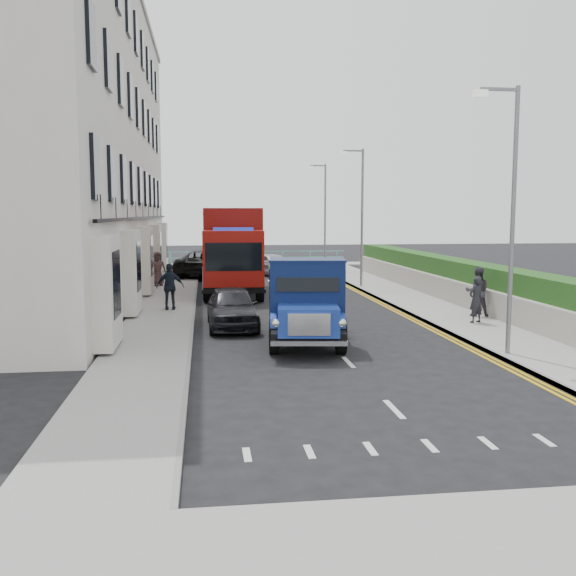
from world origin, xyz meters
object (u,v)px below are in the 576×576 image
object	(u,v)px
bedford_lorry	(307,307)
parked_car_front	(232,307)
lamp_mid	(360,209)
lamp_far	(323,210)
red_lorry	(233,248)
lamp_near	(509,206)
pedestrian_east_near	(476,300)

from	to	relation	value
bedford_lorry	parked_car_front	xyz separation A→B (m)	(-1.98, 3.45, -0.46)
lamp_mid	lamp_far	bearing A→B (deg)	90.00
lamp_far	red_lorry	distance (m)	13.07
lamp_far	parked_car_front	distance (m)	21.91
parked_car_front	lamp_mid	bearing A→B (deg)	55.76
lamp_far	lamp_near	bearing A→B (deg)	-90.00
red_lorry	pedestrian_east_near	world-z (taller)	red_lorry
red_lorry	lamp_mid	bearing A→B (deg)	13.44
pedestrian_east_near	parked_car_front	bearing A→B (deg)	-29.08
bedford_lorry	red_lorry	world-z (taller)	red_lorry
lamp_mid	red_lorry	distance (m)	6.80
lamp_near	red_lorry	world-z (taller)	lamp_near
lamp_mid	bedford_lorry	bearing A→B (deg)	-109.45
bedford_lorry	pedestrian_east_near	distance (m)	6.74
red_lorry	parked_car_front	xyz separation A→B (m)	(-0.49, -9.29, -1.46)
bedford_lorry	parked_car_front	bearing A→B (deg)	127.28
lamp_near	pedestrian_east_near	bearing A→B (deg)	74.81
bedford_lorry	parked_car_front	size ratio (longest dim) A/B	1.35
lamp_mid	pedestrian_east_near	xyz separation A→B (m)	(1.26, -11.34, -3.09)
lamp_near	parked_car_front	distance (m)	9.42
lamp_near	lamp_far	size ratio (longest dim) A/B	1.00
lamp_near	bedford_lorry	bearing A→B (deg)	157.69
lamp_far	pedestrian_east_near	world-z (taller)	lamp_far
lamp_near	lamp_far	xyz separation A→B (m)	(0.00, 26.00, 0.00)
lamp_mid	red_lorry	bearing A→B (deg)	-169.13
bedford_lorry	red_lorry	size ratio (longest dim) A/B	0.70
lamp_mid	parked_car_front	bearing A→B (deg)	-123.29
bedford_lorry	pedestrian_east_near	xyz separation A→B (m)	(6.20, 2.63, -0.24)
lamp_far	pedestrian_east_near	bearing A→B (deg)	-86.61
bedford_lorry	red_lorry	bearing A→B (deg)	104.16
lamp_near	parked_car_front	world-z (taller)	lamp_near
lamp_mid	bedford_lorry	size ratio (longest dim) A/B	1.28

